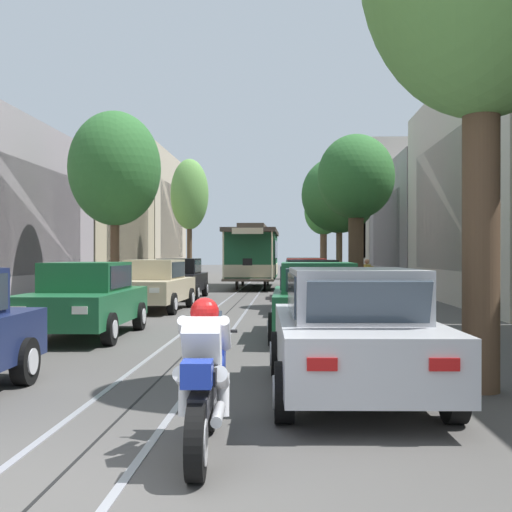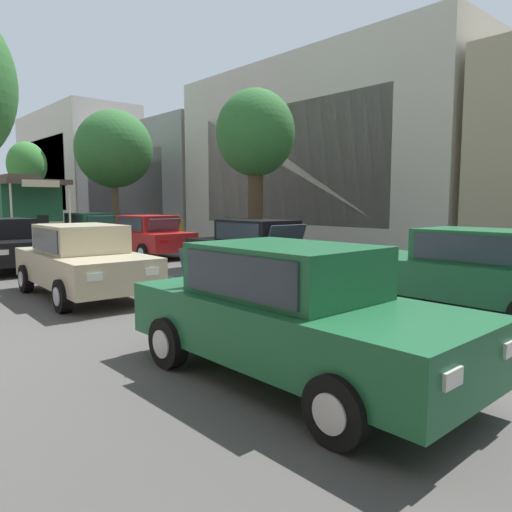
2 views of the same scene
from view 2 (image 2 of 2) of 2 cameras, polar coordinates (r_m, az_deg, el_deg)
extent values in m
plane|color=#4C4947|center=(18.73, -21.17, -0.40)|extent=(160.00, 160.00, 0.00)
cube|color=gray|center=(22.14, -25.88, 0.39)|extent=(0.08, 65.71, 0.01)
cube|color=gray|center=(22.45, -23.28, 0.58)|extent=(0.08, 65.71, 0.01)
cube|color=black|center=(22.29, -24.57, 0.48)|extent=(0.03, 65.71, 0.01)
cube|color=beige|center=(21.90, 8.55, 11.26)|extent=(5.70, 14.13, 7.92)
cube|color=#2D3842|center=(19.79, 3.17, 10.70)|extent=(0.04, 10.10, 4.75)
cube|color=gray|center=(32.74, -12.16, 8.59)|extent=(4.55, 14.13, 6.83)
cube|color=#2D3842|center=(31.67, -15.73, 7.95)|extent=(0.04, 10.10, 4.10)
cube|color=beige|center=(46.13, -20.50, 9.51)|extent=(5.81, 14.13, 9.82)
cube|color=#2D3842|center=(45.13, -23.92, 8.82)|extent=(0.04, 10.10, 5.89)
cube|color=#1E6038|center=(5.66, 4.55, -8.14)|extent=(1.83, 4.31, 0.66)
cube|color=#1E6038|center=(5.64, 3.50, -1.66)|extent=(1.49, 2.08, 0.60)
cube|color=#2D3842|center=(5.10, 10.24, -2.83)|extent=(1.33, 0.23, 0.47)
cube|color=#2D3842|center=(6.52, -3.94, -0.75)|extent=(1.30, 0.21, 0.45)
cube|color=#2D3842|center=(6.20, 8.35, -1.00)|extent=(0.04, 1.81, 0.47)
cube|color=#2D3842|center=(5.14, -2.35, -2.44)|extent=(0.04, 1.81, 0.47)
cube|color=white|center=(5.00, 27.90, -9.67)|extent=(0.28, 0.04, 0.14)
cube|color=#B21414|center=(7.58, -4.46, -3.66)|extent=(0.28, 0.04, 0.12)
cube|color=white|center=(4.01, 22.25, -13.30)|extent=(0.28, 0.04, 0.14)
cube|color=#B21414|center=(6.97, -11.76, -4.67)|extent=(0.28, 0.04, 0.12)
cylinder|color=black|center=(5.72, 20.85, -11.85)|extent=(0.21, 0.64, 0.64)
cylinder|color=silver|center=(5.81, 21.35, -11.57)|extent=(0.02, 0.35, 0.35)
cylinder|color=black|center=(4.32, 9.58, -17.60)|extent=(0.21, 0.64, 0.64)
cylinder|color=silver|center=(4.24, 8.61, -18.05)|extent=(0.02, 0.35, 0.35)
cylinder|color=black|center=(7.26, 1.63, -7.55)|extent=(0.21, 0.64, 0.64)
cylinder|color=silver|center=(7.34, 2.26, -7.41)|extent=(0.02, 0.35, 0.35)
cylinder|color=black|center=(6.22, -10.36, -10.05)|extent=(0.21, 0.64, 0.64)
cylinder|color=silver|center=(6.16, -11.24, -10.22)|extent=(0.02, 0.35, 0.35)
cube|color=#C1B28E|center=(11.22, -19.73, -1.26)|extent=(2.00, 4.38, 0.66)
cube|color=#C1B28E|center=(11.30, -20.11, 1.99)|extent=(1.57, 2.13, 0.60)
cube|color=#2D3842|center=(10.51, -18.62, 1.63)|extent=(1.34, 0.28, 0.47)
cube|color=#2D3842|center=(12.42, -21.87, 2.19)|extent=(1.30, 0.26, 0.45)
cube|color=#2D3842|center=(11.56, -16.60, 2.20)|extent=(0.12, 1.81, 0.47)
cube|color=#2D3842|center=(11.08, -23.77, 1.76)|extent=(0.12, 1.81, 0.47)
cube|color=white|center=(9.44, -12.22, -1.80)|extent=(0.28, 0.05, 0.14)
cube|color=#B21414|center=(13.42, -20.54, 0.33)|extent=(0.28, 0.05, 0.12)
cube|color=white|center=(9.00, -18.58, -2.38)|extent=(0.28, 0.05, 0.14)
cube|color=#B21414|center=(13.11, -25.17, -0.01)|extent=(0.28, 0.05, 0.12)
cylinder|color=black|center=(10.38, -12.63, -3.47)|extent=(0.23, 0.65, 0.64)
cylinder|color=silver|center=(10.43, -12.09, -3.42)|extent=(0.04, 0.35, 0.35)
cylinder|color=black|center=(9.75, -21.97, -4.42)|extent=(0.23, 0.65, 0.64)
cylinder|color=silver|center=(9.72, -22.59, -4.48)|extent=(0.04, 0.35, 0.35)
cylinder|color=black|center=(12.80, -17.93, -1.79)|extent=(0.23, 0.65, 0.64)
cylinder|color=silver|center=(12.84, -17.47, -1.75)|extent=(0.04, 0.35, 0.35)
cylinder|color=black|center=(12.29, -25.61, -2.43)|extent=(0.23, 0.65, 0.64)
cylinder|color=silver|center=(12.27, -26.11, -2.47)|extent=(0.04, 0.35, 0.35)
cube|color=black|center=(16.60, -27.67, 0.74)|extent=(1.82, 4.31, 0.66)
cube|color=black|center=(16.70, -27.90, 2.93)|extent=(1.49, 2.07, 0.60)
cube|color=#2D3842|center=(15.89, -27.19, 2.76)|extent=(1.33, 0.23, 0.47)
cube|color=#2D3842|center=(16.89, -25.44, 3.08)|extent=(0.04, 1.81, 0.47)
cube|color=white|center=(14.67, -23.56, 0.68)|extent=(0.28, 0.04, 0.14)
cube|color=#B21414|center=(18.81, -27.61, 1.63)|extent=(0.28, 0.04, 0.12)
cube|color=white|center=(14.37, -27.79, 0.37)|extent=(0.28, 0.04, 0.14)
cylinder|color=black|center=(15.59, -23.30, -0.59)|extent=(0.20, 0.64, 0.64)
cylinder|color=silver|center=(15.62, -22.91, -0.56)|extent=(0.02, 0.35, 0.35)
cylinder|color=black|center=(18.13, -25.93, 0.20)|extent=(0.20, 0.64, 0.64)
cylinder|color=silver|center=(18.16, -25.59, 0.22)|extent=(0.02, 0.35, 0.35)
cube|color=#1E6038|center=(9.82, 24.12, -2.48)|extent=(1.82, 4.31, 0.66)
cube|color=#1E6038|center=(9.69, 25.09, 1.11)|extent=(1.48, 2.07, 0.60)
cube|color=#2D3842|center=(10.06, 20.71, 1.35)|extent=(1.33, 0.23, 0.47)
cube|color=#2D3842|center=(9.01, 23.19, 0.85)|extent=(0.04, 1.81, 0.47)
cube|color=#2D3842|center=(10.38, 26.75, 1.34)|extent=(0.04, 1.81, 0.47)
cube|color=white|center=(10.42, 11.99, -1.04)|extent=(0.28, 0.04, 0.14)
cube|color=white|center=(11.33, 15.36, -0.54)|extent=(0.28, 0.04, 0.14)
cylinder|color=black|center=(9.75, 14.70, -4.16)|extent=(0.20, 0.64, 0.64)
cylinder|color=silver|center=(9.66, 14.34, -4.25)|extent=(0.02, 0.35, 0.35)
cylinder|color=black|center=(11.24, 19.73, -2.95)|extent=(0.20, 0.64, 0.64)
cylinder|color=silver|center=(11.34, 20.00, -2.88)|extent=(0.02, 0.35, 0.35)
cube|color=black|center=(13.71, -0.26, 0.44)|extent=(1.80, 4.30, 0.66)
cube|color=black|center=(13.55, 0.16, 3.04)|extent=(1.48, 2.06, 0.60)
cube|color=#2D3842|center=(14.18, -2.10, 3.10)|extent=(1.33, 0.22, 0.47)
cube|color=#2D3842|center=(12.69, 3.73, 2.71)|extent=(1.30, 0.20, 0.45)
cube|color=#2D3842|center=(13.06, -2.29, 2.91)|extent=(0.03, 1.81, 0.47)
cube|color=#2D3842|center=(14.06, 2.44, 3.15)|extent=(0.03, 1.81, 0.47)
cube|color=white|center=(15.06, -7.30, 1.30)|extent=(0.28, 0.04, 0.14)
cube|color=#B21414|center=(11.76, 4.67, -0.08)|extent=(0.28, 0.04, 0.12)
cube|color=white|center=(15.71, -3.94, 1.54)|extent=(0.28, 0.04, 0.14)
cube|color=#B21414|center=(12.59, 8.18, 0.30)|extent=(0.28, 0.04, 0.12)
cylinder|color=black|center=(14.25, -6.47, -0.72)|extent=(0.20, 0.64, 0.64)
cylinder|color=silver|center=(14.18, -6.83, -0.75)|extent=(0.02, 0.35, 0.35)
cylinder|color=black|center=(15.32, -1.08, -0.18)|extent=(0.20, 0.64, 0.64)
cylinder|color=silver|center=(15.39, -0.77, -0.15)|extent=(0.02, 0.35, 0.35)
cylinder|color=black|center=(12.18, 0.79, -1.88)|extent=(0.20, 0.64, 0.64)
cylinder|color=silver|center=(12.11, 0.40, -1.93)|extent=(0.02, 0.35, 0.35)
cylinder|color=black|center=(13.42, 6.34, -1.15)|extent=(0.20, 0.64, 0.64)
cylinder|color=silver|center=(13.50, 6.65, -1.11)|extent=(0.02, 0.35, 0.35)
cube|color=red|center=(18.82, -12.94, 1.89)|extent=(1.93, 4.35, 0.66)
cube|color=red|center=(18.65, -12.76, 3.79)|extent=(1.54, 2.11, 0.60)
cube|color=#2D3842|center=(19.38, -14.02, 3.79)|extent=(1.34, 0.26, 0.47)
cube|color=#2D3842|center=(17.64, -10.79, 3.64)|extent=(1.30, 0.24, 0.45)
cube|color=#2D3842|center=(18.28, -14.78, 3.69)|extent=(0.08, 1.81, 0.47)
cube|color=#2D3842|center=(19.04, -10.81, 3.89)|extent=(0.08, 1.81, 0.47)
cube|color=white|center=(20.45, -17.37, 2.38)|extent=(0.28, 0.05, 0.14)
cube|color=#B21414|center=(16.68, -10.84, 1.72)|extent=(0.28, 0.05, 0.12)
cube|color=white|center=(20.96, -14.62, 2.56)|extent=(0.28, 0.05, 0.14)
cube|color=#B21414|center=(17.30, -7.72, 1.94)|extent=(0.28, 0.05, 0.12)
cylinder|color=black|center=(19.60, -17.11, 0.97)|extent=(0.22, 0.65, 0.64)
cylinder|color=silver|center=(19.55, -17.40, 0.95)|extent=(0.03, 0.35, 0.35)
cylinder|color=black|center=(20.43, -12.68, 1.31)|extent=(0.22, 0.65, 0.64)
cylinder|color=silver|center=(20.49, -12.42, 1.33)|extent=(0.03, 0.35, 0.35)
cylinder|color=black|center=(17.26, -13.19, 0.39)|extent=(0.22, 0.65, 0.64)
cylinder|color=silver|center=(17.20, -13.51, 0.36)|extent=(0.03, 0.35, 0.35)
cylinder|color=black|center=(18.20, -8.40, 0.79)|extent=(0.22, 0.65, 0.64)
cylinder|color=silver|center=(18.26, -8.11, 0.81)|extent=(0.03, 0.35, 0.35)
cube|color=#1E6038|center=(23.76, -19.26, 2.59)|extent=(1.98, 4.37, 0.66)
cube|color=#1E6038|center=(23.60, -19.16, 4.11)|extent=(1.56, 2.12, 0.60)
cube|color=#2D3842|center=(24.36, -19.99, 4.09)|extent=(1.34, 0.28, 0.47)
cube|color=#2D3842|center=(22.53, -17.89, 4.01)|extent=(1.30, 0.25, 0.45)
cube|color=#2D3842|center=(23.29, -20.83, 4.02)|extent=(0.10, 1.81, 0.47)
cube|color=#2D3842|center=(23.92, -17.53, 4.19)|extent=(0.10, 1.81, 0.47)
cube|color=white|center=(25.52, -22.44, 2.93)|extent=(0.28, 0.05, 0.14)
cube|color=#B21414|center=(21.57, -18.20, 2.55)|extent=(0.28, 0.05, 0.12)
cube|color=white|center=(25.95, -20.15, 3.07)|extent=(0.28, 0.05, 0.14)
cube|color=#B21414|center=(22.08, -15.60, 2.71)|extent=(0.28, 0.05, 0.12)
cylinder|color=black|center=(24.66, -22.39, 1.83)|extent=(0.23, 0.65, 0.64)
cylinder|color=silver|center=(24.62, -22.63, 1.81)|extent=(0.03, 0.35, 0.35)
cylinder|color=black|center=(25.36, -18.69, 2.08)|extent=(0.23, 0.65, 0.64)
cylinder|color=silver|center=(25.41, -18.47, 2.10)|extent=(0.03, 0.35, 0.35)
cylinder|color=black|center=(22.21, -19.84, 1.48)|extent=(0.23, 0.65, 0.64)
cylinder|color=silver|center=(22.17, -20.10, 1.46)|extent=(0.03, 0.35, 0.35)
cylinder|color=black|center=(22.98, -15.84, 1.77)|extent=(0.23, 0.65, 0.64)
cylinder|color=silver|center=(23.04, -15.60, 1.78)|extent=(0.03, 0.35, 0.35)
cylinder|color=#4C3826|center=(15.86, -0.07, 5.42)|extent=(0.50, 0.50, 3.61)
ellipsoid|color=#2D662D|center=(16.02, -0.07, 14.40)|extent=(2.53, 2.56, 2.79)
cylinder|color=brown|center=(25.23, -16.30, 5.67)|extent=(0.31, 0.31, 3.74)
ellipsoid|color=#2D662D|center=(25.37, -16.50, 12.05)|extent=(3.72, 4.03, 3.80)
cylinder|color=brown|center=(38.20, -25.32, 5.60)|extent=(0.48, 0.48, 3.92)
ellipsoid|color=#387A33|center=(38.29, -25.52, 9.74)|extent=(2.68, 2.56, 3.23)
cube|color=#1E5B38|center=(25.83, -27.22, 4.74)|extent=(2.43, 7.51, 2.30)
cube|color=beige|center=(25.85, -27.14, 3.19)|extent=(2.47, 7.55, 0.60)
cube|color=#473D33|center=(21.74, -24.27, 1.80)|extent=(2.40, 1.11, 0.10)
cylinder|color=beige|center=(21.62, -21.21, 4.83)|extent=(0.08, 0.08, 2.30)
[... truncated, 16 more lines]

